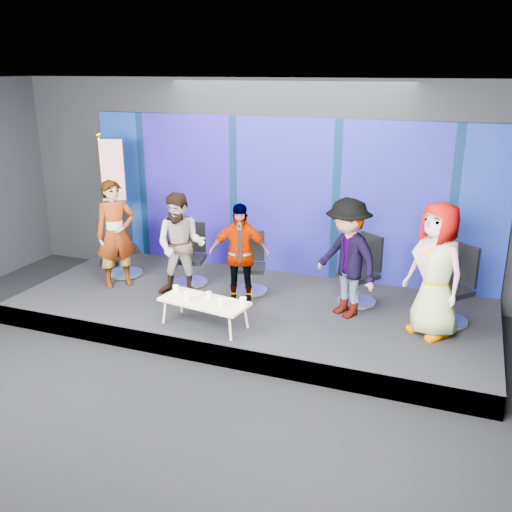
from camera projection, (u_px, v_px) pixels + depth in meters
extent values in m
plane|color=black|center=(172.00, 405.00, 6.46)|extent=(10.00, 10.00, 0.00)
cube|color=black|center=(285.00, 188.00, 9.46)|extent=(10.00, 0.02, 3.50)
cube|color=black|center=(155.00, 84.00, 5.37)|extent=(10.00, 8.00, 0.02)
cube|color=black|center=(252.00, 310.00, 8.63)|extent=(7.00, 3.00, 0.30)
cube|color=navy|center=(284.00, 197.00, 9.46)|extent=(7.00, 0.08, 2.60)
cylinder|color=silver|center=(125.00, 274.00, 9.65)|extent=(0.84, 0.84, 0.06)
cylinder|color=silver|center=(124.00, 261.00, 9.58)|extent=(0.07, 0.07, 0.40)
cube|color=black|center=(124.00, 250.00, 9.51)|extent=(0.67, 0.67, 0.07)
cube|color=black|center=(119.00, 227.00, 9.62)|extent=(0.34, 0.35, 0.55)
imported|color=black|center=(116.00, 234.00, 8.96)|extent=(0.73, 0.73, 1.71)
cylinder|color=silver|center=(191.00, 282.00, 9.26)|extent=(0.66, 0.66, 0.06)
cylinder|color=silver|center=(191.00, 270.00, 9.19)|extent=(0.06, 0.06, 0.37)
cube|color=black|center=(190.00, 259.00, 9.13)|extent=(0.53, 0.53, 0.06)
cube|color=black|center=(193.00, 237.00, 9.25)|extent=(0.41, 0.13, 0.51)
imported|color=black|center=(181.00, 245.00, 8.60)|extent=(0.89, 0.76, 1.60)
cylinder|color=silver|center=(251.00, 291.00, 8.91)|extent=(0.66, 0.66, 0.05)
cylinder|color=silver|center=(251.00, 279.00, 8.84)|extent=(0.06, 0.06, 0.35)
cube|color=black|center=(251.00, 268.00, 8.79)|extent=(0.53, 0.53, 0.06)
cube|color=black|center=(252.00, 246.00, 8.90)|extent=(0.39, 0.15, 0.49)
imported|color=black|center=(239.00, 254.00, 8.28)|extent=(0.97, 0.61, 1.53)
cylinder|color=silver|center=(356.00, 302.00, 8.48)|extent=(0.82, 0.82, 0.06)
cylinder|color=silver|center=(357.00, 288.00, 8.41)|extent=(0.07, 0.07, 0.39)
cube|color=black|center=(358.00, 275.00, 8.35)|extent=(0.65, 0.65, 0.07)
cube|color=black|center=(371.00, 252.00, 8.37)|extent=(0.38, 0.29, 0.54)
imported|color=black|center=(347.00, 258.00, 7.86)|extent=(1.25, 1.14, 1.69)
cylinder|color=silver|center=(445.00, 321.00, 7.84)|extent=(0.87, 0.87, 0.06)
cylinder|color=silver|center=(447.00, 305.00, 7.76)|extent=(0.07, 0.07, 0.41)
cube|color=black|center=(448.00, 291.00, 7.70)|extent=(0.70, 0.70, 0.07)
cube|color=black|center=(464.00, 264.00, 7.71)|extent=(0.38, 0.33, 0.57)
imported|color=black|center=(436.00, 270.00, 7.26)|extent=(1.03, 0.99, 1.78)
cube|color=tan|center=(204.00, 302.00, 7.66)|extent=(1.27, 0.68, 0.04)
cylinder|color=tan|center=(165.00, 312.00, 7.80)|extent=(0.03, 0.03, 0.33)
cylinder|color=tan|center=(182.00, 302.00, 8.13)|extent=(0.03, 0.03, 0.33)
cylinder|color=tan|center=(230.00, 328.00, 7.31)|extent=(0.03, 0.03, 0.33)
cylinder|color=tan|center=(246.00, 317.00, 7.64)|extent=(0.03, 0.03, 0.33)
cylinder|color=white|center=(176.00, 288.00, 7.94)|extent=(0.08, 0.08, 0.09)
cylinder|color=white|center=(187.00, 297.00, 7.64)|extent=(0.09, 0.09, 0.10)
cylinder|color=white|center=(209.00, 295.00, 7.73)|extent=(0.07, 0.07, 0.09)
cylinder|color=white|center=(221.00, 302.00, 7.47)|extent=(0.08, 0.08, 0.10)
cylinder|color=white|center=(243.00, 302.00, 7.48)|extent=(0.09, 0.09, 0.11)
cylinder|color=black|center=(109.00, 263.00, 10.11)|extent=(0.31, 0.31, 0.10)
cylinder|color=gold|center=(104.00, 201.00, 9.76)|extent=(0.04, 0.04, 2.15)
sphere|color=gold|center=(98.00, 135.00, 9.40)|extent=(0.11, 0.11, 0.11)
cube|color=#AB1329|center=(113.00, 170.00, 9.58)|extent=(0.36, 0.21, 1.02)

